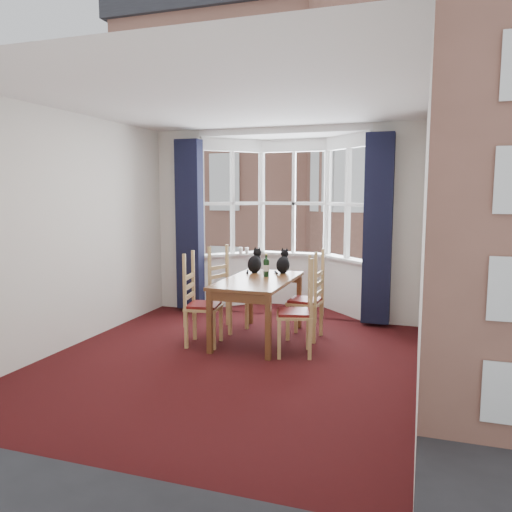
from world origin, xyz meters
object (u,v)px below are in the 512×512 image
at_px(cat_left, 255,263).
at_px(candle_tall, 241,250).
at_px(chair_left_far, 224,295).
at_px(wine_bottle, 266,267).
at_px(chair_left_near, 196,307).
at_px(chair_right_far, 312,302).
at_px(candle_short, 247,251).
at_px(dining_table, 258,286).
at_px(chair_right_near, 302,314).
at_px(cat_right, 283,263).

distance_m(cat_left, candle_tall, 1.38).
xyz_separation_m(chair_left_far, wine_bottle, (0.64, -0.13, 0.44)).
bearing_deg(candle_tall, chair_left_near, -84.79).
height_order(chair_right_far, candle_short, candle_short).
distance_m(chair_left_far, wine_bottle, 0.79).
bearing_deg(cat_left, chair_left_near, -117.43).
xyz_separation_m(chair_left_near, candle_tall, (-0.19, 2.10, 0.45)).
xyz_separation_m(chair_left_far, candle_short, (-0.15, 1.38, 0.45)).
bearing_deg(chair_right_far, dining_table, -159.09).
relative_size(dining_table, chair_right_far, 1.65).
relative_size(wine_bottle, candle_tall, 2.87).
distance_m(cat_left, candle_short, 1.37).
bearing_deg(chair_right_near, chair_right_far, 92.12).
bearing_deg(chair_left_far, cat_left, 17.15).
relative_size(chair_left_far, chair_right_near, 1.00).
relative_size(dining_table, chair_left_far, 1.65).
height_order(chair_right_near, candle_short, candle_short).
distance_m(chair_right_far, candle_tall, 2.11).
distance_m(chair_right_far, cat_right, 0.70).
height_order(chair_left_near, wine_bottle, wine_bottle).
bearing_deg(chair_right_near, cat_right, 117.14).
relative_size(chair_right_near, cat_left, 2.62).
height_order(chair_right_near, wine_bottle, wine_bottle).
bearing_deg(chair_left_far, chair_right_far, -3.99).
relative_size(chair_left_far, wine_bottle, 3.13).
bearing_deg(chair_left_near, cat_left, 62.57).
xyz_separation_m(chair_left_near, chair_right_near, (1.31, 0.02, 0.00)).
bearing_deg(cat_left, cat_right, 13.29).
bearing_deg(cat_left, dining_table, -66.57).
bearing_deg(candle_short, chair_right_near, -56.22).
bearing_deg(chair_right_near, candle_tall, 125.92).
height_order(dining_table, candle_tall, candle_tall).
xyz_separation_m(chair_right_far, cat_left, (-0.83, 0.21, 0.44)).
bearing_deg(chair_right_far, chair_left_near, -152.56).
bearing_deg(chair_left_near, chair_right_near, 1.05).
bearing_deg(cat_right, chair_left_near, -130.53).
bearing_deg(chair_right_near, candle_short, 123.78).
bearing_deg(chair_right_near, cat_left, 134.94).
bearing_deg(cat_right, chair_left_far, -164.67).
xyz_separation_m(wine_bottle, candle_short, (-0.79, 1.50, 0.01)).
bearing_deg(chair_right_far, chair_left_far, 176.01).
bearing_deg(cat_left, wine_bottle, -46.58).
relative_size(dining_table, cat_left, 4.32).
relative_size(dining_table, wine_bottle, 5.15).
bearing_deg(wine_bottle, cat_left, 133.42).
xyz_separation_m(chair_left_near, chair_left_far, (0.05, 0.76, 0.00)).
height_order(chair_left_near, chair_right_near, same).
height_order(candle_tall, candle_short, candle_tall).
bearing_deg(chair_right_far, wine_bottle, -176.27).
distance_m(chair_right_near, cat_left, 1.29).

